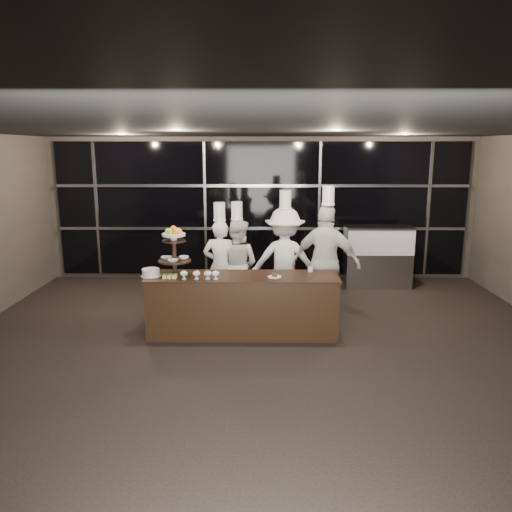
{
  "coord_description": "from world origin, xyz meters",
  "views": [
    {
      "loc": [
        -0.05,
        -5.56,
        2.77
      ],
      "look_at": [
        -0.1,
        1.89,
        1.15
      ],
      "focal_mm": 35.0,
      "sensor_mm": 36.0,
      "label": 1
    }
  ],
  "objects_px": {
    "buffet_counter": "(243,305)",
    "chef_c": "(285,260)",
    "chef_d": "(326,262)",
    "chef_a": "(220,265)",
    "layer_cake": "(151,273)",
    "display_stand": "(174,248)",
    "chef_b": "(237,264)",
    "display_case": "(378,253)"
  },
  "relations": [
    {
      "from": "buffet_counter",
      "to": "display_stand",
      "type": "distance_m",
      "value": 1.33
    },
    {
      "from": "layer_cake",
      "to": "display_case",
      "type": "height_order",
      "value": "display_case"
    },
    {
      "from": "layer_cake",
      "to": "chef_c",
      "type": "height_order",
      "value": "chef_c"
    },
    {
      "from": "chef_a",
      "to": "chef_d",
      "type": "bearing_deg",
      "value": -12.27
    },
    {
      "from": "chef_b",
      "to": "display_stand",
      "type": "bearing_deg",
      "value": -124.86
    },
    {
      "from": "chef_a",
      "to": "chef_d",
      "type": "xyz_separation_m",
      "value": [
        1.75,
        -0.38,
        0.13
      ]
    },
    {
      "from": "chef_d",
      "to": "chef_a",
      "type": "bearing_deg",
      "value": 167.73
    },
    {
      "from": "chef_c",
      "to": "chef_d",
      "type": "height_order",
      "value": "chef_d"
    },
    {
      "from": "layer_cake",
      "to": "chef_a",
      "type": "xyz_separation_m",
      "value": [
        0.93,
        1.14,
        -0.15
      ]
    },
    {
      "from": "buffet_counter",
      "to": "layer_cake",
      "type": "xyz_separation_m",
      "value": [
        -1.35,
        -0.05,
        0.51
      ]
    },
    {
      "from": "buffet_counter",
      "to": "display_case",
      "type": "xyz_separation_m",
      "value": [
        2.64,
        2.71,
        0.22
      ]
    },
    {
      "from": "display_stand",
      "to": "display_case",
      "type": "bearing_deg",
      "value": 36.65
    },
    {
      "from": "chef_b",
      "to": "chef_d",
      "type": "distance_m",
      "value": 1.57
    },
    {
      "from": "layer_cake",
      "to": "chef_c",
      "type": "distance_m",
      "value": 2.33
    },
    {
      "from": "layer_cake",
      "to": "chef_c",
      "type": "bearing_deg",
      "value": 29.41
    },
    {
      "from": "display_case",
      "to": "chef_b",
      "type": "relative_size",
      "value": 0.71
    },
    {
      "from": "display_case",
      "to": "chef_b",
      "type": "distance_m",
      "value": 3.14
    },
    {
      "from": "layer_cake",
      "to": "display_stand",
      "type": "bearing_deg",
      "value": 8.2
    },
    {
      "from": "chef_a",
      "to": "chef_c",
      "type": "distance_m",
      "value": 1.1
    },
    {
      "from": "layer_cake",
      "to": "chef_c",
      "type": "xyz_separation_m",
      "value": [
        2.02,
        1.14,
        -0.07
      ]
    },
    {
      "from": "chef_c",
      "to": "chef_d",
      "type": "relative_size",
      "value": 0.95
    },
    {
      "from": "buffet_counter",
      "to": "chef_c",
      "type": "bearing_deg",
      "value": 58.14
    },
    {
      "from": "chef_b",
      "to": "chef_c",
      "type": "height_order",
      "value": "chef_c"
    },
    {
      "from": "display_case",
      "to": "chef_a",
      "type": "xyz_separation_m",
      "value": [
        -3.05,
        -1.62,
        0.14
      ]
    },
    {
      "from": "chef_b",
      "to": "chef_d",
      "type": "xyz_separation_m",
      "value": [
        1.47,
        -0.54,
        0.15
      ]
    },
    {
      "from": "chef_b",
      "to": "display_case",
      "type": "bearing_deg",
      "value": 27.81
    },
    {
      "from": "buffet_counter",
      "to": "chef_b",
      "type": "relative_size",
      "value": 1.51
    },
    {
      "from": "chef_a",
      "to": "chef_c",
      "type": "xyz_separation_m",
      "value": [
        1.09,
        0.01,
        0.08
      ]
    },
    {
      "from": "display_case",
      "to": "chef_b",
      "type": "bearing_deg",
      "value": -152.19
    },
    {
      "from": "display_stand",
      "to": "chef_a",
      "type": "height_order",
      "value": "chef_a"
    },
    {
      "from": "display_stand",
      "to": "layer_cake",
      "type": "bearing_deg",
      "value": -171.8
    },
    {
      "from": "buffet_counter",
      "to": "display_case",
      "type": "distance_m",
      "value": 3.79
    },
    {
      "from": "buffet_counter",
      "to": "layer_cake",
      "type": "height_order",
      "value": "layer_cake"
    },
    {
      "from": "buffet_counter",
      "to": "display_stand",
      "type": "bearing_deg",
      "value": -179.99
    },
    {
      "from": "buffet_counter",
      "to": "chef_a",
      "type": "height_order",
      "value": "chef_a"
    },
    {
      "from": "layer_cake",
      "to": "chef_c",
      "type": "relative_size",
      "value": 0.14
    },
    {
      "from": "display_stand",
      "to": "chef_d",
      "type": "relative_size",
      "value": 0.34
    },
    {
      "from": "layer_cake",
      "to": "chef_b",
      "type": "bearing_deg",
      "value": 46.86
    },
    {
      "from": "display_stand",
      "to": "display_case",
      "type": "height_order",
      "value": "display_stand"
    },
    {
      "from": "buffet_counter",
      "to": "chef_c",
      "type": "relative_size",
      "value": 1.36
    },
    {
      "from": "chef_b",
      "to": "buffet_counter",
      "type": "bearing_deg",
      "value": -83.92
    },
    {
      "from": "display_stand",
      "to": "chef_b",
      "type": "bearing_deg",
      "value": 55.14
    }
  ]
}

